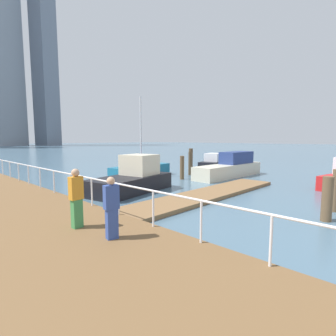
{
  "coord_description": "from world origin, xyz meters",
  "views": [
    {
      "loc": [
        -8.12,
        3.27,
        2.94
      ],
      "look_at": [
        0.73,
        11.74,
        1.55
      ],
      "focal_mm": 27.73,
      "sensor_mm": 36.0,
      "label": 1
    }
  ],
  "objects_px": {
    "pedestrian_0": "(76,197)",
    "pedestrian_1": "(111,207)",
    "moored_boat_0": "(217,163)",
    "moored_boat_2": "(140,169)",
    "moored_boat_5": "(133,179)",
    "moored_boat_4": "(231,167)"
  },
  "relations": [
    {
      "from": "moored_boat_0",
      "to": "moored_boat_5",
      "type": "xyz_separation_m",
      "value": [
        -12.32,
        -2.5,
        0.14
      ]
    },
    {
      "from": "moored_boat_2",
      "to": "moored_boat_4",
      "type": "distance_m",
      "value": 7.03
    },
    {
      "from": "moored_boat_5",
      "to": "pedestrian_1",
      "type": "height_order",
      "value": "moored_boat_5"
    },
    {
      "from": "moored_boat_0",
      "to": "pedestrian_1",
      "type": "height_order",
      "value": "pedestrian_1"
    },
    {
      "from": "moored_boat_4",
      "to": "moored_boat_5",
      "type": "xyz_separation_m",
      "value": [
        -8.86,
        1.01,
        -0.03
      ]
    },
    {
      "from": "moored_boat_2",
      "to": "pedestrian_1",
      "type": "relative_size",
      "value": 3.81
    },
    {
      "from": "moored_boat_5",
      "to": "pedestrian_0",
      "type": "relative_size",
      "value": 3.18
    },
    {
      "from": "moored_boat_4",
      "to": "pedestrian_1",
      "type": "xyz_separation_m",
      "value": [
        -14.24,
        -4.89,
        0.49
      ]
    },
    {
      "from": "pedestrian_0",
      "to": "pedestrian_1",
      "type": "xyz_separation_m",
      "value": [
        0.22,
        -1.41,
        -0.06
      ]
    },
    {
      "from": "pedestrian_0",
      "to": "pedestrian_1",
      "type": "distance_m",
      "value": 1.43
    },
    {
      "from": "moored_boat_2",
      "to": "moored_boat_4",
      "type": "bearing_deg",
      "value": -42.03
    },
    {
      "from": "moored_boat_4",
      "to": "moored_boat_0",
      "type": "bearing_deg",
      "value": 45.35
    },
    {
      "from": "moored_boat_0",
      "to": "moored_boat_4",
      "type": "relative_size",
      "value": 0.79
    },
    {
      "from": "pedestrian_0",
      "to": "moored_boat_5",
      "type": "bearing_deg",
      "value": 38.64
    },
    {
      "from": "moored_boat_4",
      "to": "moored_boat_5",
      "type": "bearing_deg",
      "value": 173.52
    },
    {
      "from": "pedestrian_0",
      "to": "pedestrian_1",
      "type": "height_order",
      "value": "pedestrian_0"
    },
    {
      "from": "moored_boat_0",
      "to": "moored_boat_2",
      "type": "height_order",
      "value": "moored_boat_2"
    },
    {
      "from": "moored_boat_4",
      "to": "pedestrian_0",
      "type": "xyz_separation_m",
      "value": [
        -14.46,
        -3.47,
        0.56
      ]
    },
    {
      "from": "moored_boat_4",
      "to": "moored_boat_5",
      "type": "relative_size",
      "value": 1.33
    },
    {
      "from": "moored_boat_2",
      "to": "pedestrian_0",
      "type": "distance_m",
      "value": 12.36
    },
    {
      "from": "moored_boat_0",
      "to": "moored_boat_2",
      "type": "xyz_separation_m",
      "value": [
        -8.69,
        1.2,
        0.09
      ]
    },
    {
      "from": "moored_boat_5",
      "to": "pedestrian_1",
      "type": "bearing_deg",
      "value": -132.42
    }
  ]
}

